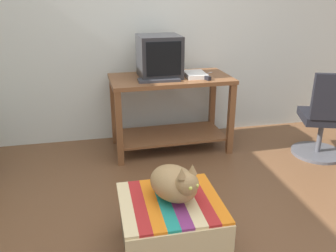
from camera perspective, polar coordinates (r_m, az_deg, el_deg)
name	(u,v)px	position (r m, az deg, el deg)	size (l,w,h in m)	color
ground_plane	(186,251)	(2.45, 2.88, -19.52)	(14.00, 14.00, 0.00)	brown
back_wall	(138,20)	(3.88, -4.84, 16.79)	(8.00, 0.10, 2.60)	silver
desk	(170,101)	(3.63, 0.39, 4.09)	(1.22, 0.66, 0.78)	brown
tv_monitor	(159,57)	(3.54, -1.41, 11.15)	(0.42, 0.41, 0.41)	#28282B
keyboard	(159,80)	(3.40, -1.47, 7.49)	(0.40, 0.15, 0.02)	#333338
book	(195,75)	(3.58, 4.44, 8.32)	(0.20, 0.29, 0.04)	white
ottoman_with_blanket	(171,225)	(2.36, 0.41, -15.73)	(0.63, 0.60, 0.36)	#7A664C
cat	(176,183)	(2.22, 1.23, -9.22)	(0.38, 0.47, 0.28)	#9E7A4C
office_chair	(324,121)	(3.80, 24.02, 0.74)	(0.53, 0.54, 0.89)	#4C4C51
stapler	(206,78)	(3.47, 6.20, 7.81)	(0.04, 0.11, 0.04)	black
pen	(208,73)	(3.73, 6.58, 8.50)	(0.01, 0.01, 0.14)	#B7B7BC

